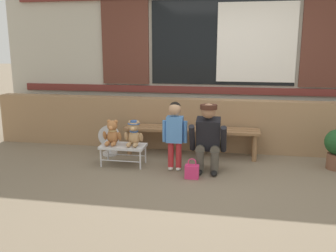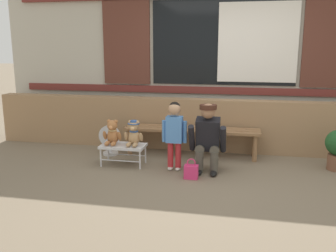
{
  "view_description": "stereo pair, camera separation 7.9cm",
  "coord_description": "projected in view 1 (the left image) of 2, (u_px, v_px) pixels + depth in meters",
  "views": [
    {
      "loc": [
        0.25,
        -4.47,
        1.68
      ],
      "look_at": [
        -0.7,
        0.65,
        0.55
      ],
      "focal_mm": 38.98,
      "sensor_mm": 36.0,
      "label": 1
    },
    {
      "loc": [
        0.33,
        -4.45,
        1.68
      ],
      "look_at": [
        -0.7,
        0.65,
        0.55
      ],
      "focal_mm": 38.98,
      "sensor_mm": 36.0,
      "label": 2
    }
  ],
  "objects": [
    {
      "name": "shop_facade",
      "position": [
        222.0,
        49.0,
        6.21
      ],
      "size": [
        7.89,
        0.26,
        3.28
      ],
      "color": "#B7B2A3",
      "rests_on": "ground"
    },
    {
      "name": "teddy_bear_plain",
      "position": [
        112.0,
        133.0,
        5.24
      ],
      "size": [
        0.28,
        0.26,
        0.36
      ],
      "color": "#A86B3D",
      "rests_on": "small_display_bench"
    },
    {
      "name": "ground_plane",
      "position": [
        212.0,
        180.0,
        4.69
      ],
      "size": [
        60.0,
        60.0,
        0.0
      ],
      "primitive_type": "plane",
      "color": "#756651"
    },
    {
      "name": "child_standing",
      "position": [
        175.0,
        128.0,
        4.97
      ],
      "size": [
        0.35,
        0.18,
        0.96
      ],
      "color": "#B7282D",
      "rests_on": "ground"
    },
    {
      "name": "adult_crouching",
      "position": [
        209.0,
        137.0,
        4.95
      ],
      "size": [
        0.5,
        0.49,
        0.95
      ],
      "color": "#4C473D",
      "rests_on": "ground"
    },
    {
      "name": "small_display_bench",
      "position": [
        123.0,
        147.0,
        5.25
      ],
      "size": [
        0.64,
        0.36,
        0.3
      ],
      "color": "silver",
      "rests_on": "ground"
    },
    {
      "name": "brick_low_wall",
      "position": [
        219.0,
        125.0,
        5.97
      ],
      "size": [
        7.73,
        0.25,
        0.85
      ],
      "primitive_type": "cube",
      "color": "#997551",
      "rests_on": "ground"
    },
    {
      "name": "handbag_on_ground",
      "position": [
        192.0,
        171.0,
        4.74
      ],
      "size": [
        0.18,
        0.11,
        0.27
      ],
      "color": "#E53370",
      "rests_on": "ground"
    },
    {
      "name": "wooden_bench_long",
      "position": [
        191.0,
        132.0,
        5.71
      ],
      "size": [
        2.1,
        0.4,
        0.44
      ],
      "color": "#8E6642",
      "rests_on": "ground"
    },
    {
      "name": "floor_fan",
      "position": [
        109.0,
        140.0,
        5.75
      ],
      "size": [
        0.34,
        0.24,
        0.48
      ],
      "color": "silver",
      "rests_on": "ground"
    },
    {
      "name": "teddy_bear_with_hat",
      "position": [
        134.0,
        134.0,
        5.18
      ],
      "size": [
        0.28,
        0.27,
        0.36
      ],
      "color": "tan",
      "rests_on": "small_display_bench"
    }
  ]
}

